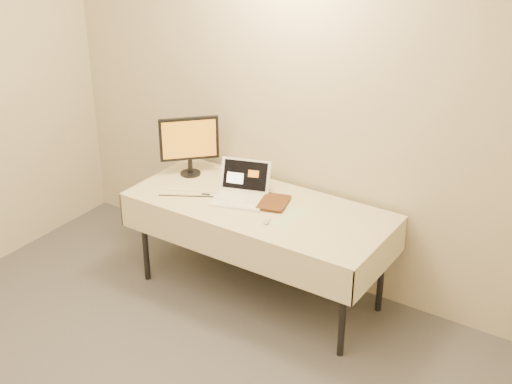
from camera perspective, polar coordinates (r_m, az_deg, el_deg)
The scene contains 9 objects.
back_wall at distance 5.05m, azimuth 3.11°, elevation 7.16°, with size 4.00×0.10×2.70m, color beige.
table at distance 4.96m, azimuth 0.25°, elevation -1.66°, with size 1.86×0.81×0.74m.
laptop at distance 5.01m, azimuth -1.17°, elevation 0.16°, with size 0.45×0.44×0.24m.
monitor at distance 5.30m, azimuth -5.37°, elevation 4.04°, with size 0.33×0.33×0.45m.
book at distance 4.91m, azimuth 0.36°, elevation 0.49°, with size 0.19×0.02×0.26m, color brown.
alarm_clock at distance 5.27m, azimuth -0.67°, elevation 1.16°, with size 0.13×0.08×0.05m.
clicker at distance 4.70m, azimuth 0.88°, elevation -2.36°, with size 0.04×0.08×0.02m, color #BABABC.
paper_form at distance 4.77m, azimuth 2.73°, elevation -2.02°, with size 0.12×0.31×0.00m, color #BBE0B2.
usb_dongle at distance 5.07m, azimuth -4.04°, elevation -0.22°, with size 0.06×0.02×0.01m, color black.
Camera 1 is at (2.39, -1.63, 2.99)m, focal length 50.00 mm.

